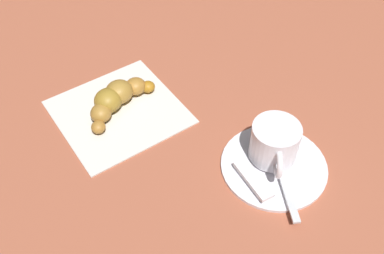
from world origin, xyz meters
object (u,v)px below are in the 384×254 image
(espresso_cup, at_px, (275,142))
(croissant, at_px, (116,98))
(saucer, at_px, (274,165))
(teaspoon, at_px, (279,166))
(sugar_packet, at_px, (256,177))
(napkin, at_px, (119,111))

(espresso_cup, xyz_separation_m, croissant, (0.22, 0.09, -0.02))
(saucer, bearing_deg, croissant, 19.06)
(teaspoon, bearing_deg, espresso_cup, -26.97)
(sugar_packet, distance_m, croissant, 0.23)
(espresso_cup, distance_m, sugar_packet, 0.05)
(sugar_packet, height_order, napkin, sugar_packet)
(saucer, height_order, teaspoon, teaspoon)
(espresso_cup, bearing_deg, saucer, 143.39)
(teaspoon, relative_size, napkin, 0.62)
(sugar_packet, bearing_deg, croissant, -154.34)
(sugar_packet, xyz_separation_m, napkin, (0.22, 0.05, -0.01))
(napkin, xyz_separation_m, croissant, (0.01, -0.00, 0.02))
(saucer, height_order, napkin, saucer)
(teaspoon, xyz_separation_m, croissant, (0.24, 0.08, 0.01))
(saucer, distance_m, sugar_packet, 0.04)
(napkin, relative_size, croissant, 1.30)
(saucer, bearing_deg, teaspoon, 166.35)
(saucer, bearing_deg, sugar_packet, 88.58)
(teaspoon, relative_size, sugar_packet, 1.61)
(saucer, relative_size, espresso_cup, 1.90)
(teaspoon, height_order, sugar_packet, teaspoon)
(croissant, bearing_deg, sugar_packet, -169.43)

